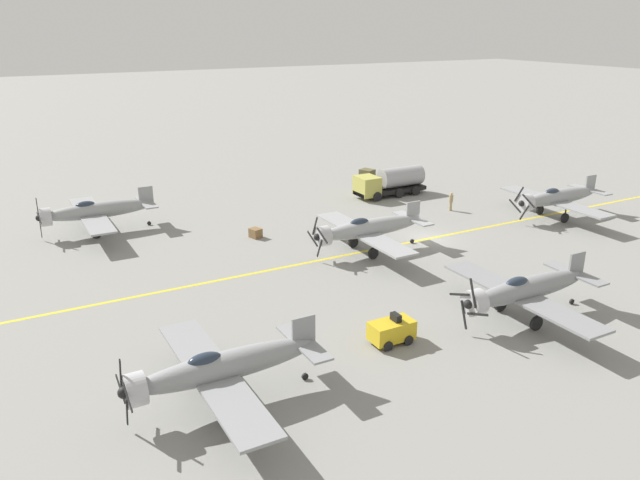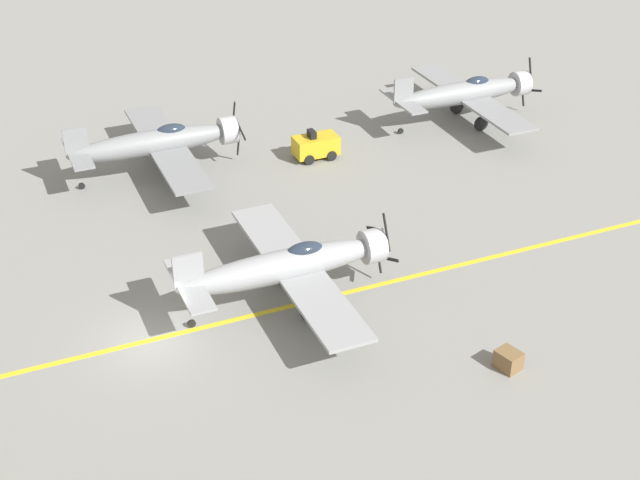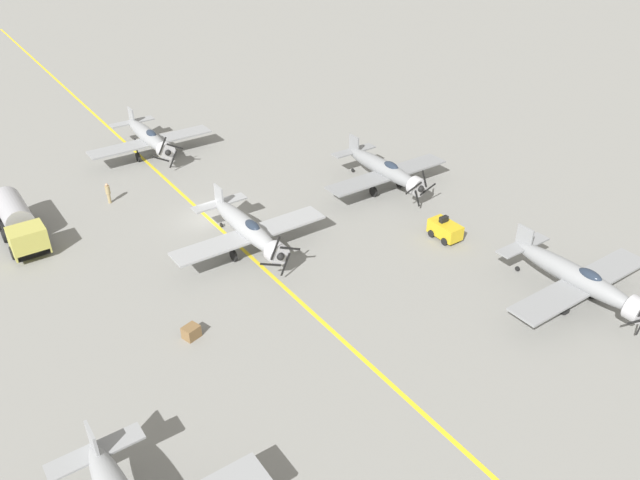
% 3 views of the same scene
% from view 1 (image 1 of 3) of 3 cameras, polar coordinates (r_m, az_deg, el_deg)
% --- Properties ---
extents(ground_plane, '(400.00, 400.00, 0.00)m').
position_cam_1_polar(ground_plane, '(54.36, 9.72, 0.08)').
color(ground_plane, gray).
extents(taxiway_stripe, '(0.30, 160.00, 0.01)m').
position_cam_1_polar(taxiway_stripe, '(54.36, 9.72, 0.09)').
color(taxiway_stripe, yellow).
rests_on(taxiway_stripe, ground).
extents(airplane_mid_left, '(12.00, 9.98, 3.72)m').
position_cam_1_polar(airplane_mid_left, '(40.70, 18.20, -4.34)').
color(airplane_mid_left, gray).
rests_on(airplane_mid_left, ground).
extents(airplane_mid_center, '(12.00, 9.98, 3.67)m').
position_cam_1_polar(airplane_mid_center, '(50.03, 4.32, 1.04)').
color(airplane_mid_center, '#989B9D').
rests_on(airplane_mid_center, ground).
extents(airplane_far_left, '(12.00, 9.98, 3.74)m').
position_cam_1_polar(airplane_far_left, '(30.87, -9.11, -11.46)').
color(airplane_far_left, gray).
rests_on(airplane_far_left, ground).
extents(airplane_near_center, '(12.00, 9.98, 3.65)m').
position_cam_1_polar(airplane_near_center, '(62.93, 20.83, 3.66)').
color(airplane_near_center, gray).
rests_on(airplane_near_center, ground).
extents(airplane_far_right, '(12.00, 9.98, 3.80)m').
position_cam_1_polar(airplane_far_right, '(58.04, -19.87, 2.51)').
color(airplane_far_right, gray).
rests_on(airplane_far_right, ground).
extents(fuel_tanker, '(2.68, 8.00, 2.98)m').
position_cam_1_polar(fuel_tanker, '(67.15, 6.43, 5.30)').
color(fuel_tanker, black).
rests_on(fuel_tanker, ground).
extents(tow_tractor, '(1.57, 2.60, 1.79)m').
position_cam_1_polar(tow_tractor, '(36.69, 6.57, -8.22)').
color(tow_tractor, gold).
rests_on(tow_tractor, ground).
extents(ground_crew_walking, '(0.40, 0.40, 1.84)m').
position_cam_1_polar(ground_crew_walking, '(62.79, 11.89, 3.53)').
color(ground_crew_walking, tan).
rests_on(ground_crew_walking, ground).
extents(supply_crate_by_tanker, '(1.91, 1.77, 1.28)m').
position_cam_1_polar(supply_crate_by_tanker, '(73.85, 4.33, 5.97)').
color(supply_crate_by_tanker, brown).
rests_on(supply_crate_by_tanker, ground).
extents(supply_crate_mid_lane, '(1.16, 1.05, 0.81)m').
position_cam_1_polar(supply_crate_mid_lane, '(54.15, -5.91, 0.64)').
color(supply_crate_mid_lane, brown).
rests_on(supply_crate_mid_lane, ground).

